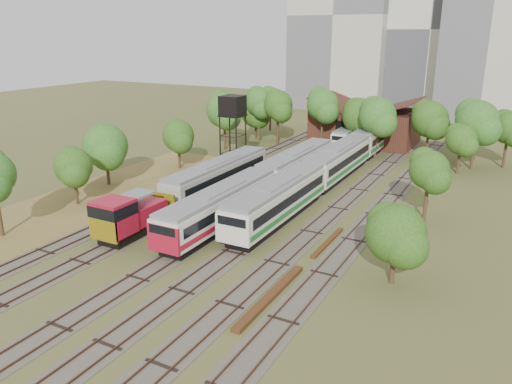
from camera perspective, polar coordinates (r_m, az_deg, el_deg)
The scene contains 17 objects.
ground at distance 35.54m, azimuth -14.31°, elevation -12.43°, with size 240.00×240.00×0.00m, color #475123.
dry_grass_patch at distance 52.73m, azimuth -23.09°, elevation -3.09°, with size 14.00×60.00×0.04m, color brown.
tracks at distance 54.95m, azimuth 2.77°, elevation -0.77°, with size 24.60×80.00×0.19m.
railcar_red_set at distance 53.67m, azimuth 0.85°, elevation 0.99°, with size 3.06×34.57×3.78m.
railcar_green_set at distance 63.42m, azimuth 9.38°, elevation 3.49°, with size 3.20×52.07×3.96m.
railcar_rear at distance 83.02m, azimuth 11.27°, elevation 6.56°, with size 2.71×16.08×3.35m.
shunter_locomotive at distance 45.64m, azimuth -14.47°, elevation -2.77°, with size 3.04×8.12×3.98m.
old_grey_coach at distance 56.87m, azimuth -4.35°, elevation 1.88°, with size 2.92×18.00×3.61m.
water_tower at distance 64.70m, azimuth -2.70°, elevation 9.59°, with size 2.84×2.84×9.83m.
rail_pile_near at distance 35.26m, azimuth 1.69°, elevation -11.78°, with size 0.65×9.74×0.32m, color #522F17.
rail_pile_far at distance 44.05m, azimuth 8.20°, elevation -5.70°, with size 0.44×7.05×0.23m, color #522F17.
maintenance_shed at distance 84.46m, azimuth 12.39°, elevation 7.47°, with size 16.45×11.55×7.58m.
tree_band_left at distance 66.71m, azimuth -10.30°, elevation 6.73°, with size 7.88×72.50×8.98m.
tree_band_far at distance 75.84m, azimuth 13.49°, elevation 8.66°, with size 41.55×9.31×9.26m.
tree_band_right at distance 50.07m, azimuth 19.46°, elevation 1.55°, with size 4.40×37.85×7.02m.
tower_left at distance 123.62m, azimuth 10.11°, elevation 19.21°, with size 22.00×16.00×42.00m, color #B8B1A1.
tower_centre at distance 123.63m, azimuth 20.03°, elevation 17.06°, with size 20.00×18.00×36.00m, color beige.
Camera 1 is at (21.58, -22.07, 17.62)m, focal length 35.00 mm.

